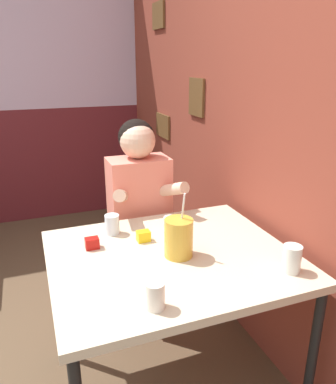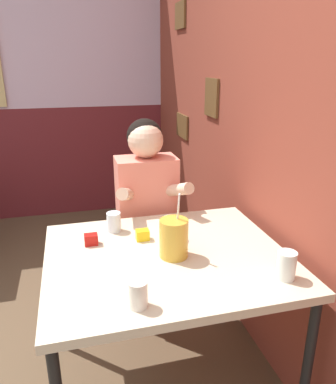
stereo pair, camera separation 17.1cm
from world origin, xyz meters
name	(u,v)px [view 2 (the right image)]	position (x,y,z in m)	size (l,w,h in m)	color
brick_wall_right	(212,89)	(1.49, 1.37, 1.35)	(0.08, 4.75, 2.70)	brown
back_wall	(5,80)	(-0.01, 2.77, 1.36)	(5.92, 0.09, 2.70)	silver
main_table	(167,267)	(0.89, 0.29, 0.68)	(1.03, 0.87, 0.74)	beige
person_seated	(147,220)	(0.93, 0.89, 0.64)	(0.42, 0.40, 1.24)	#EA7F6B
cocktail_pitcher	(174,238)	(0.92, 0.27, 0.82)	(0.12, 0.12, 0.29)	gold
glass_near_pitcher	(170,228)	(0.95, 0.44, 0.79)	(0.07, 0.07, 0.11)	silver
glass_center	(286,265)	(1.29, 0.00, 0.80)	(0.07, 0.07, 0.11)	silver
glass_far_side	(138,294)	(0.71, -0.03, 0.79)	(0.07, 0.07, 0.10)	silver
glass_by_brick	(114,222)	(0.70, 0.59, 0.79)	(0.07, 0.07, 0.10)	silver
condiment_ketchup	(91,240)	(0.58, 0.47, 0.77)	(0.06, 0.04, 0.05)	#B7140F
condiment_mustard	(143,235)	(0.82, 0.46, 0.77)	(0.06, 0.04, 0.05)	yellow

